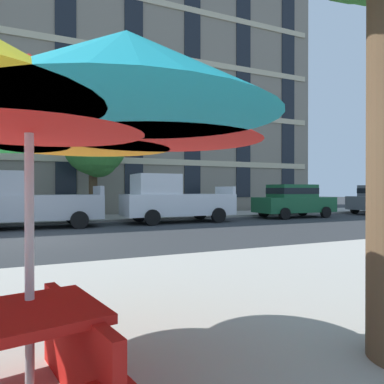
# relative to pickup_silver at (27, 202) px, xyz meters

# --- Properties ---
(ground_plane) EXTENTS (120.00, 120.00, 0.00)m
(ground_plane) POSITION_rel_pickup_silver_xyz_m (0.03, -3.70, -1.03)
(ground_plane) COLOR #2D3033
(sidewalk_far) EXTENTS (56.00, 3.60, 0.12)m
(sidewalk_far) POSITION_rel_pickup_silver_xyz_m (0.03, 3.10, -0.97)
(sidewalk_far) COLOR #9E998E
(sidewalk_far) RESTS_ON ground
(apartment_building) EXTENTS (37.79, 12.08, 16.00)m
(apartment_building) POSITION_rel_pickup_silver_xyz_m (0.03, 11.29, 6.97)
(apartment_building) COLOR gray
(apartment_building) RESTS_ON ground
(pickup_silver) EXTENTS (5.10, 2.12, 2.20)m
(pickup_silver) POSITION_rel_pickup_silver_xyz_m (0.00, 0.00, 0.00)
(pickup_silver) COLOR #A8AAB2
(pickup_silver) RESTS_ON ground
(pickup_white) EXTENTS (5.10, 2.12, 2.20)m
(pickup_white) POSITION_rel_pickup_silver_xyz_m (6.10, 0.00, 0.00)
(pickup_white) COLOR silver
(pickup_white) RESTS_ON ground
(sedan_green) EXTENTS (4.40, 1.98, 1.78)m
(sedan_green) POSITION_rel_pickup_silver_xyz_m (13.05, -0.00, -0.08)
(sedan_green) COLOR #195933
(sedan_green) RESTS_ON ground
(sedan_gray) EXTENTS (4.40, 1.98, 1.78)m
(sedan_gray) POSITION_rel_pickup_silver_xyz_m (19.97, -0.00, -0.08)
(sedan_gray) COLOR slate
(sedan_gray) RESTS_ON ground
(street_tree_middle) EXTENTS (3.13, 3.35, 5.31)m
(street_tree_middle) POSITION_rel_pickup_silver_xyz_m (3.01, 2.88, 2.66)
(street_tree_middle) COLOR #4C3823
(street_tree_middle) RESTS_ON ground
(patio_umbrella) EXTENTS (3.43, 3.18, 2.41)m
(patio_umbrella) POSITION_rel_pickup_silver_xyz_m (-0.01, -12.70, 1.08)
(patio_umbrella) COLOR silver
(patio_umbrella) RESTS_ON ground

